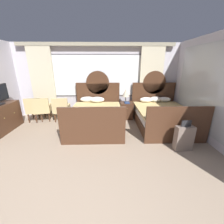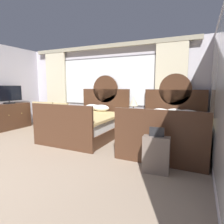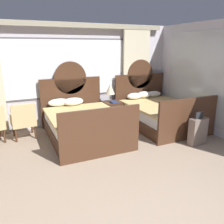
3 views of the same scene
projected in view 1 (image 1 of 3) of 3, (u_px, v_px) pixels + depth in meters
name	position (u px, v px, depth m)	size (l,w,h in m)	color
wall_back_window	(97.00, 79.00, 5.37)	(6.03, 0.22, 2.70)	silver
bed_near_window	(96.00, 116.00, 4.61)	(1.64, 2.22, 1.73)	#472B1C
bed_near_mirror	(161.00, 115.00, 4.67)	(1.64, 2.22, 1.73)	#472B1C
nightstand_between_beds	(126.00, 110.00, 5.33)	(0.46, 0.49, 0.62)	#472B1C
table_lamp_on_nightstand	(126.00, 93.00, 5.18)	(0.27, 0.27, 0.50)	brown
book_on_nightstand	(127.00, 103.00, 5.14)	(0.18, 0.26, 0.03)	navy
armchair_by_window_left	(61.00, 108.00, 5.04)	(0.57, 0.57, 0.86)	tan
armchair_by_window_centre	(42.00, 108.00, 5.03)	(0.63, 0.63, 0.86)	tan
armchair_by_window_right	(35.00, 108.00, 5.02)	(0.60, 0.60, 0.86)	tan
suitcase_on_floor	(184.00, 138.00, 3.33)	(0.43, 0.21, 0.75)	#75665B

